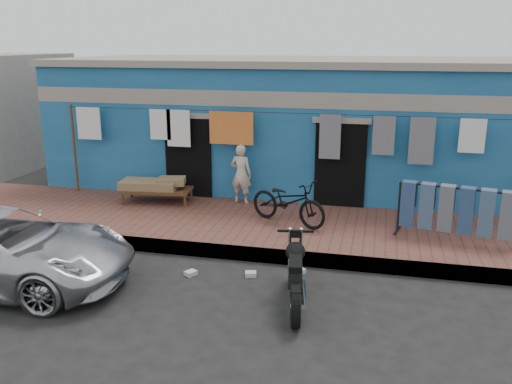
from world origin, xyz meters
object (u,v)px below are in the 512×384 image
object	(u,v)px
bicycle	(288,197)
motorcycle	(295,273)
jeans_rack	(456,212)
seated_person	(241,174)
charpoy	(157,191)

from	to	relation	value
bicycle	motorcycle	bearing A→B (deg)	-142.92
bicycle	motorcycle	world-z (taller)	bicycle
jeans_rack	seated_person	bearing A→B (deg)	162.91
motorcycle	charpoy	world-z (taller)	motorcycle
jeans_rack	charpoy	bearing A→B (deg)	171.32
motorcycle	charpoy	size ratio (longest dim) A/B	0.97
bicycle	jeans_rack	distance (m)	3.14
bicycle	jeans_rack	xyz separation A→B (m)	(3.13, -0.18, -0.04)
motorcycle	charpoy	xyz separation A→B (m)	(-3.77, 3.72, 0.01)
seated_person	motorcycle	bearing A→B (deg)	123.60
bicycle	seated_person	bearing A→B (deg)	72.56
motorcycle	jeans_rack	distance (m)	3.74
seated_person	charpoy	world-z (taller)	seated_person
charpoy	jeans_rack	distance (m)	6.36
seated_person	motorcycle	xyz separation A→B (m)	(1.91, -4.12, -0.41)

